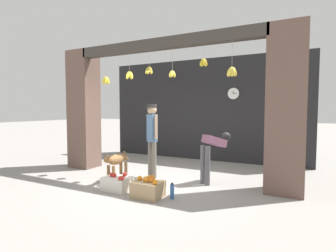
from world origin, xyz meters
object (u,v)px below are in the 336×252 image
Objects in this scene: water_bottle at (172,191)px; wall_clock at (233,94)px; worker_stooping at (213,150)px; fruit_crate_oranges at (148,188)px; fruit_crate_apples at (117,183)px; shopkeeper at (152,134)px; dog at (116,161)px.

wall_clock is at bearing 86.72° from water_bottle.
worker_stooping reaches higher than fruit_crate_oranges.
water_bottle is (1.20, 0.05, -0.01)m from fruit_crate_apples.
shopkeeper is at bearing 133.71° from water_bottle.
wall_clock is (-0.12, 2.38, 1.36)m from worker_stooping.
worker_stooping is at bearing 62.15° from fruit_crate_oranges.
water_bottle is at bearing 13.37° from fruit_crate_oranges.
worker_stooping is at bearing -87.19° from wall_clock.
dog is at bearing -130.50° from worker_stooping.
dog is at bearing -119.58° from wall_clock.
dog reaches higher than water_bottle.
shopkeeper is at bearing -116.32° from wall_clock.
fruit_crate_oranges is at bearing 136.63° from shopkeeper.
fruit_crate_oranges is 1.00× the size of fruit_crate_apples.
worker_stooping is at bearing -151.04° from shopkeeper.
fruit_crate_oranges is at bearing -4.54° from fruit_crate_apples.
wall_clock is at bearing 150.28° from dog.
fruit_crate_apples is (0.43, -0.53, -0.31)m from dog.
fruit_crate_oranges is (1.19, -0.59, -0.29)m from dog.
water_bottle is at bearing -78.24° from worker_stooping.
worker_stooping is at bearing 76.34° from water_bottle.
dog is at bearing 163.44° from water_bottle.
worker_stooping reaches higher than water_bottle.
worker_stooping is 2.74m from wall_clock.
dog is 1.36m from fruit_crate_oranges.
fruit_crate_oranges reaches higher than water_bottle.
shopkeeper is at bearing -145.07° from worker_stooping.
dog is 1.58× the size of fruit_crate_oranges.
fruit_crate_apples reaches higher than water_bottle.
wall_clock reaches higher than shopkeeper.
fruit_crate_oranges is (-0.78, -1.47, -0.57)m from worker_stooping.
shopkeeper reaches higher than fruit_crate_apples.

